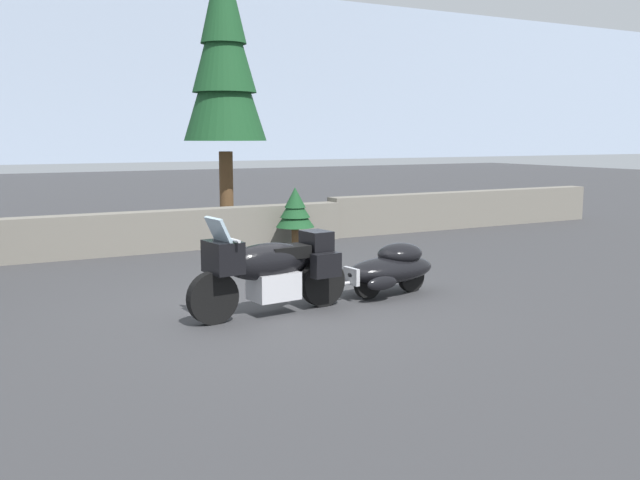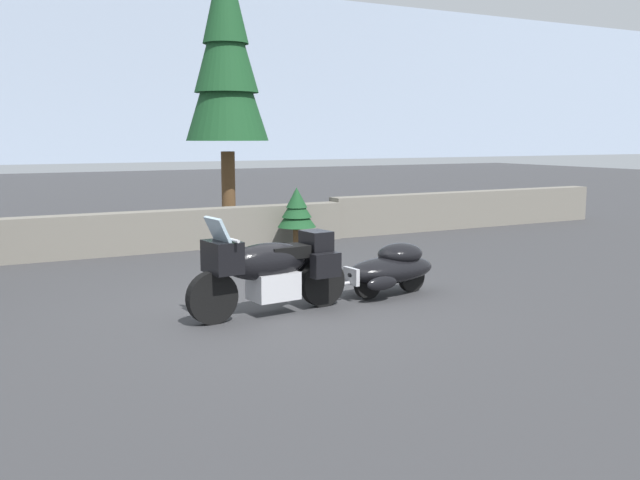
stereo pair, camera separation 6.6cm
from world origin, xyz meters
name	(u,v)px [view 2 (the right image)]	position (x,y,z in m)	size (l,w,h in m)	color
ground_plane	(281,310)	(0.00, 0.00, 0.00)	(80.00, 80.00, 0.00)	#38383A
stone_guard_wall	(159,231)	(-0.10, 5.62, 0.42)	(24.00, 0.59, 0.92)	slate
touring_motorcycle	(269,268)	(-0.22, -0.14, 0.62)	(2.31, 0.88, 1.33)	black
car_shaped_trailer	(391,267)	(1.81, 0.07, 0.41)	(2.23, 0.87, 0.76)	black
pine_tree_tall	(226,53)	(2.17, 7.61, 4.24)	(1.96, 1.96, 6.78)	brown
pine_sapling_near	(297,209)	(2.67, 4.91, 0.78)	(0.82, 0.82, 1.25)	brown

